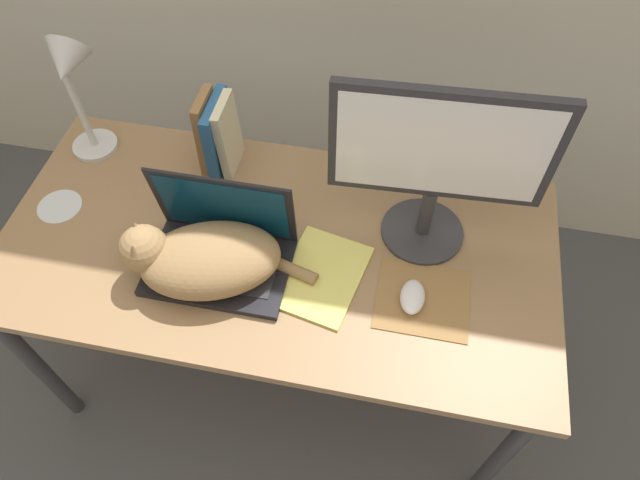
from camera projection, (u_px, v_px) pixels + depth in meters
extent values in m
plane|color=#4C4C51|center=(263.00, 461.00, 1.86)|extent=(12.00, 12.00, 0.00)
cube|color=#93704C|center=(276.00, 247.00, 1.49)|extent=(1.45, 0.72, 0.03)
cylinder|color=#38383D|center=(37.00, 366.00, 1.68)|extent=(0.04, 0.04, 0.70)
cylinder|color=#38383D|center=(501.00, 457.00, 1.53)|extent=(0.04, 0.04, 0.70)
cylinder|color=#38383D|center=(120.00, 207.00, 2.04)|extent=(0.04, 0.04, 0.70)
cylinder|color=#38383D|center=(503.00, 268.00, 1.89)|extent=(0.04, 0.04, 0.70)
cube|color=black|center=(219.00, 268.00, 1.43)|extent=(0.35, 0.23, 0.02)
cube|color=#28282D|center=(217.00, 269.00, 1.41)|extent=(0.29, 0.12, 0.00)
cube|color=black|center=(224.00, 206.00, 1.39)|extent=(0.35, 0.04, 0.23)
cube|color=#0A334C|center=(223.00, 208.00, 1.38)|extent=(0.32, 0.03, 0.20)
ellipsoid|color=#99754C|center=(211.00, 260.00, 1.37)|extent=(0.39, 0.31, 0.14)
sphere|color=#99754C|center=(144.00, 249.00, 1.35)|extent=(0.12, 0.12, 0.12)
cone|color=#99754C|center=(136.00, 227.00, 1.33)|extent=(0.04, 0.04, 0.03)
cone|color=#99754C|center=(134.00, 250.00, 1.30)|extent=(0.04, 0.04, 0.03)
cylinder|color=#99754C|center=(291.00, 269.00, 1.41)|extent=(0.14, 0.07, 0.03)
cylinder|color=#333338|center=(422.00, 231.00, 1.50)|extent=(0.22, 0.22, 0.01)
cylinder|color=#333338|center=(427.00, 212.00, 1.43)|extent=(0.04, 0.04, 0.15)
cube|color=#28282D|center=(442.00, 146.00, 1.25)|extent=(0.50, 0.05, 0.31)
cube|color=white|center=(442.00, 150.00, 1.24)|extent=(0.46, 0.03, 0.27)
cube|color=olive|center=(423.00, 299.00, 1.38)|extent=(0.23, 0.21, 0.00)
ellipsoid|color=silver|center=(412.00, 297.00, 1.36)|extent=(0.06, 0.10, 0.03)
cube|color=olive|center=(207.00, 131.00, 1.56)|extent=(0.03, 0.12, 0.23)
cube|color=#285B93|center=(218.00, 135.00, 1.57)|extent=(0.03, 0.16, 0.22)
cube|color=beige|center=(228.00, 136.00, 1.56)|extent=(0.03, 0.13, 0.22)
cylinder|color=silver|center=(95.00, 145.00, 1.68)|extent=(0.13, 0.13, 0.01)
cylinder|color=silver|center=(76.00, 101.00, 1.55)|extent=(0.02, 0.02, 0.32)
cone|color=silver|center=(65.00, 63.00, 1.39)|extent=(0.11, 0.13, 0.14)
cube|color=#E5DB6B|center=(322.00, 276.00, 1.42)|extent=(0.24, 0.29, 0.01)
cylinder|color=silver|center=(60.00, 206.00, 1.55)|extent=(0.12, 0.12, 0.00)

